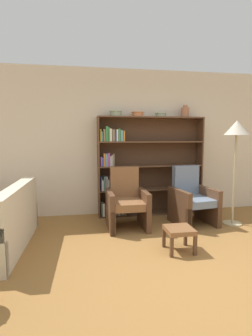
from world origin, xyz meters
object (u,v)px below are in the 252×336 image
(armchair_leather, at_px, (127,202))
(bowl_cream, at_px, (116,113))
(footstool, at_px, (179,232))
(bookshelf, at_px, (140,168))
(bowl_brass, at_px, (161,115))
(bowl_slate, at_px, (138,114))
(vase_tall, at_px, (185,112))
(armchair_cushioned, at_px, (192,199))
(floor_lamp, at_px, (237,134))

(armchair_leather, bearing_deg, bowl_cream, -82.34)
(armchair_leather, distance_m, footstool, 1.17)
(bookshelf, distance_m, bowl_brass, 1.08)
(bowl_brass, bearing_deg, armchair_leather, -139.62)
(bowl_slate, height_order, vase_tall, vase_tall)
(bowl_slate, relative_size, armchair_cushioned, 0.24)
(bowl_slate, xyz_separation_m, bowl_brass, (0.44, 0.00, -0.01))
(vase_tall, distance_m, footstool, 2.50)
(footstool, bearing_deg, armchair_leather, 116.49)
(armchair_leather, bearing_deg, bowl_brass, -140.09)
(bowl_slate, distance_m, armchair_cushioned, 1.83)
(floor_lamp, bearing_deg, bowl_cream, 156.82)
(armchair_cushioned, distance_m, footstool, 1.22)
(armchair_cushioned, relative_size, footstool, 2.81)
(vase_tall, bearing_deg, bookshelf, 178.75)
(bowl_slate, distance_m, armchair_leather, 1.66)
(armchair_cushioned, height_order, floor_lamp, floor_lamp)
(bookshelf, bearing_deg, bowl_cream, -177.74)
(bowl_brass, height_order, vase_tall, vase_tall)
(bowl_brass, height_order, armchair_cushioned, bowl_brass)
(armchair_cushioned, xyz_separation_m, floor_lamp, (0.68, -0.17, 1.12))
(bowl_brass, bearing_deg, vase_tall, -0.00)
(bowl_cream, bearing_deg, armchair_leather, -81.86)
(bookshelf, bearing_deg, vase_tall, -1.25)
(bowl_slate, distance_m, vase_tall, 0.93)
(bowl_slate, relative_size, armchair_leather, 0.24)
(bowl_slate, xyz_separation_m, vase_tall, (0.92, 0.00, 0.05))
(armchair_cushioned, distance_m, floor_lamp, 1.32)
(bowl_slate, bearing_deg, bowl_brass, 0.00)
(armchair_leather, xyz_separation_m, floor_lamp, (1.82, -0.17, 1.12))
(bowl_cream, distance_m, armchair_cushioned, 2.05)
(bowl_cream, height_order, floor_lamp, bowl_cream)
(bowl_slate, bearing_deg, armchair_leather, -116.15)
(bowl_cream, xyz_separation_m, bowl_brass, (0.86, 0.00, -0.01))
(bowl_slate, bearing_deg, armchair_cushioned, -38.33)
(bowl_slate, height_order, floor_lamp, bowl_slate)
(vase_tall, xyz_separation_m, footstool, (-0.73, -1.69, -1.70))
(bookshelf, distance_m, armchair_cushioned, 1.12)
(bowl_brass, relative_size, armchair_leather, 0.22)
(bookshelf, bearing_deg, floor_lamp, -30.26)
(armchair_cushioned, bearing_deg, vase_tall, -107.55)
(bowl_slate, height_order, bowl_brass, bowl_slate)
(bowl_brass, distance_m, armchair_cushioned, 1.67)
(floor_lamp, bearing_deg, footstool, -146.30)
(armchair_cushioned, bearing_deg, floor_lamp, 157.41)
(bookshelf, relative_size, bowl_brass, 9.20)
(bowl_slate, height_order, armchair_leather, bowl_slate)
(bowl_cream, height_order, footstool, bowl_cream)
(bowl_cream, relative_size, armchair_cushioned, 0.24)
(armchair_cushioned, xyz_separation_m, footstool, (-0.62, -1.04, -0.16))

